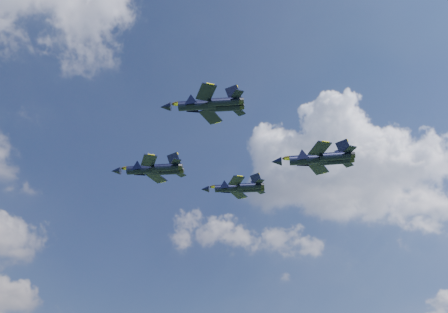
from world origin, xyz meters
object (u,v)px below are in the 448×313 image
(jet_lead, at_px, (141,169))
(jet_right, at_px, (227,188))
(jet_slot, at_px, (305,159))
(jet_left, at_px, (194,105))

(jet_lead, height_order, jet_right, jet_right)
(jet_right, height_order, jet_slot, jet_right)
(jet_left, bearing_deg, jet_slot, -45.36)
(jet_left, distance_m, jet_right, 36.17)
(jet_lead, relative_size, jet_slot, 0.93)
(jet_right, bearing_deg, jet_left, 176.45)
(jet_lead, xyz_separation_m, jet_right, (23.28, 0.85, 2.82))
(jet_lead, distance_m, jet_left, 24.82)
(jet_right, xyz_separation_m, jet_slot, (3.10, -23.49, -2.11))
(jet_lead, distance_m, jet_right, 23.47)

